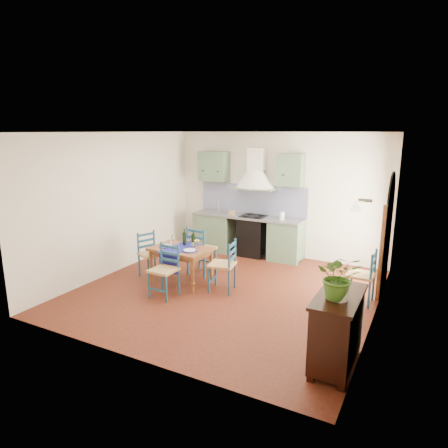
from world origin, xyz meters
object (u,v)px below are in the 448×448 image
Objects in this scene: chair_near at (165,270)px; potted_plant at (339,277)px; sideboard at (337,328)px; dining_table at (181,252)px.

potted_plant is at bearing -16.17° from chair_near.
sideboard is at bearing -14.15° from chair_near.
potted_plant is at bearing -25.62° from dining_table.
potted_plant is at bearing -84.87° from sideboard.
chair_near is at bearing 163.83° from potted_plant.
chair_near is 0.87× the size of sideboard.
dining_table reaches higher than chair_near.
potted_plant reaches higher than chair_near.
potted_plant is (3.21, -1.54, 0.59)m from dining_table.
chair_near is (0.09, -0.63, -0.14)m from dining_table.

